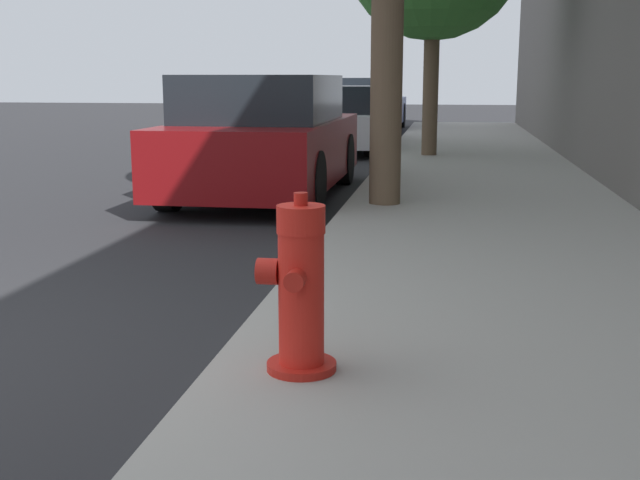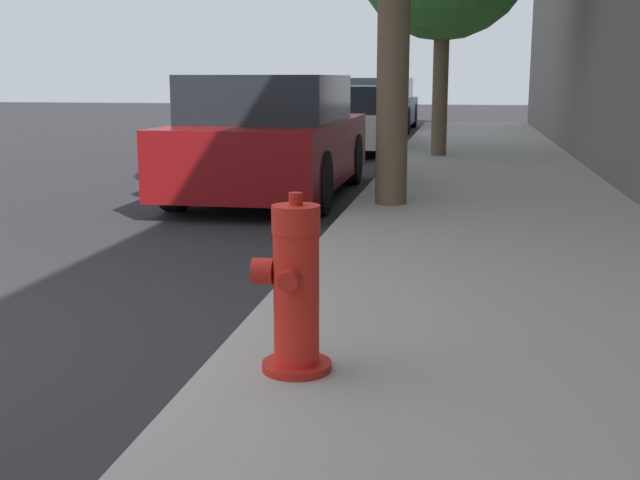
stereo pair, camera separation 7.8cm
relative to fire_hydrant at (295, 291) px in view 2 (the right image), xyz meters
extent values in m
cube|color=#99968E|center=(1.00, 0.03, -0.43)|extent=(2.83, 40.00, 0.15)
cylinder|color=red|center=(0.01, 0.00, -0.33)|extent=(0.30, 0.30, 0.04)
cylinder|color=red|center=(0.01, 0.00, -0.03)|extent=(0.20, 0.20, 0.57)
cylinder|color=red|center=(0.01, 0.00, 0.31)|extent=(0.20, 0.20, 0.12)
cylinder|color=red|center=(0.01, 0.00, 0.40)|extent=(0.06, 0.06, 0.05)
cylinder|color=red|center=(0.01, -0.14, 0.08)|extent=(0.08, 0.08, 0.08)
cylinder|color=red|center=(0.01, 0.14, 0.08)|extent=(0.08, 0.08, 0.08)
cylinder|color=red|center=(-0.14, 0.00, 0.08)|extent=(0.09, 0.11, 0.11)
cube|color=maroon|center=(-1.54, 6.05, 0.04)|extent=(1.71, 4.04, 0.71)
cube|color=black|center=(-1.54, 5.89, 0.66)|extent=(1.57, 2.22, 0.52)
cylinder|color=black|center=(-2.31, 7.30, -0.17)|extent=(0.20, 0.66, 0.66)
cylinder|color=black|center=(-0.76, 7.30, -0.17)|extent=(0.20, 0.66, 0.66)
cylinder|color=black|center=(-2.31, 4.80, -0.17)|extent=(0.20, 0.66, 0.66)
cylinder|color=black|center=(-0.76, 4.80, -0.17)|extent=(0.20, 0.66, 0.66)
cube|color=silver|center=(-1.57, 12.46, -0.04)|extent=(1.73, 4.38, 0.56)
cube|color=black|center=(-1.57, 12.29, 0.49)|extent=(1.59, 2.41, 0.50)
cylinder|color=black|center=(-2.36, 13.82, -0.18)|extent=(0.20, 0.65, 0.65)
cylinder|color=black|center=(-0.78, 13.82, -0.18)|extent=(0.20, 0.65, 0.65)
cylinder|color=black|center=(-2.36, 11.10, -0.18)|extent=(0.20, 0.65, 0.65)
cylinder|color=black|center=(-0.78, 11.10, -0.18)|extent=(0.20, 0.65, 0.65)
cube|color=navy|center=(-1.60, 18.41, 0.02)|extent=(1.83, 4.57, 0.66)
cube|color=black|center=(-1.60, 18.23, 0.62)|extent=(1.69, 2.51, 0.54)
cylinder|color=black|center=(-2.43, 19.83, -0.16)|extent=(0.20, 0.68, 0.68)
cylinder|color=black|center=(-0.76, 19.83, -0.16)|extent=(0.20, 0.68, 0.68)
cylinder|color=black|center=(-2.43, 17.00, -0.16)|extent=(0.20, 0.68, 0.68)
cylinder|color=black|center=(-0.76, 17.00, -0.16)|extent=(0.20, 0.68, 0.68)
cylinder|color=brown|center=(-0.02, 4.75, 1.09)|extent=(0.32, 0.32, 2.88)
cylinder|color=brown|center=(0.28, 10.05, 0.81)|extent=(0.25, 0.25, 2.32)
camera|label=1|loc=(0.61, -3.23, 0.89)|focal=45.00mm
camera|label=2|loc=(0.68, -3.22, 0.89)|focal=45.00mm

